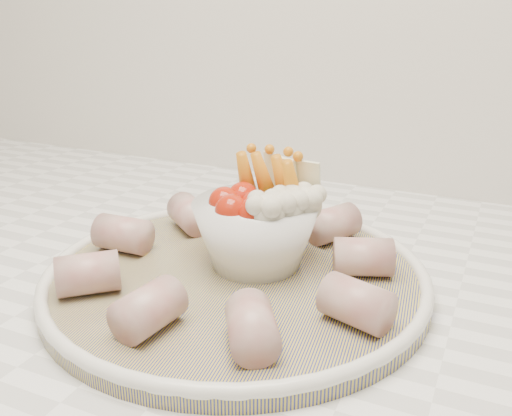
% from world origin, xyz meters
% --- Properties ---
extents(serving_platter, '(0.39, 0.39, 0.02)m').
position_xyz_m(serving_platter, '(-0.08, 1.40, 0.93)').
color(serving_platter, navy).
rests_on(serving_platter, kitchen_counter).
extents(veggie_bowl, '(0.12, 0.12, 0.11)m').
position_xyz_m(veggie_bowl, '(-0.07, 1.43, 0.98)').
color(veggie_bowl, white).
rests_on(veggie_bowl, serving_platter).
extents(cured_meat_rolls, '(0.31, 0.30, 0.04)m').
position_xyz_m(cured_meat_rolls, '(-0.08, 1.40, 0.95)').
color(cured_meat_rolls, '#A34E4A').
rests_on(cured_meat_rolls, serving_platter).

